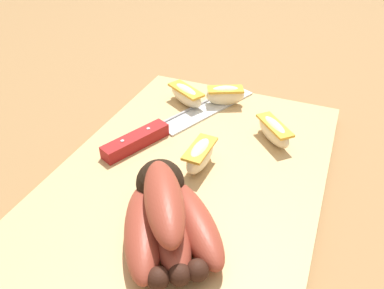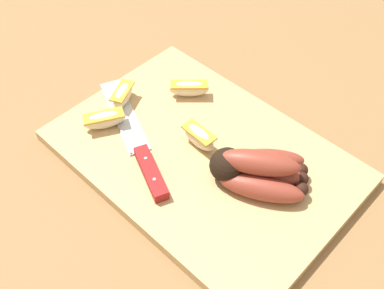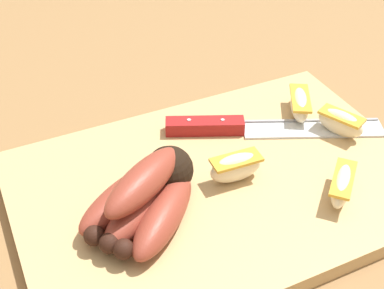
{
  "view_description": "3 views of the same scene",
  "coord_description": "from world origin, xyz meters",
  "px_view_note": "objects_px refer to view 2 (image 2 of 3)",
  "views": [
    {
      "loc": [
        0.34,
        0.13,
        0.33
      ],
      "look_at": [
        -0.02,
        -0.02,
        0.04
      ],
      "focal_mm": 35.28,
      "sensor_mm": 36.0,
      "label": 1
    },
    {
      "loc": [
        0.32,
        -0.36,
        0.58
      ],
      "look_at": [
        -0.01,
        -0.02,
        0.03
      ],
      "focal_mm": 43.11,
      "sensor_mm": 36.0,
      "label": 2
    },
    {
      "loc": [
        0.23,
        0.38,
        0.43
      ],
      "look_at": [
        0.03,
        -0.04,
        0.06
      ],
      "focal_mm": 49.69,
      "sensor_mm": 36.0,
      "label": 3
    }
  ],
  "objects_px": {
    "banana_bunch": "(257,170)",
    "apple_wedge_far": "(123,95)",
    "apple_wedge_extra": "(189,88)",
    "apple_wedge_near": "(104,120)",
    "chefs_knife": "(141,151)",
    "apple_wedge_middle": "(199,137)"
  },
  "relations": [
    {
      "from": "apple_wedge_extra",
      "to": "apple_wedge_far",
      "type": "bearing_deg",
      "value": -126.75
    },
    {
      "from": "banana_bunch",
      "to": "apple_wedge_far",
      "type": "bearing_deg",
      "value": -174.21
    },
    {
      "from": "chefs_knife",
      "to": "apple_wedge_near",
      "type": "relative_size",
      "value": 3.64
    },
    {
      "from": "apple_wedge_far",
      "to": "banana_bunch",
      "type": "bearing_deg",
      "value": 5.79
    },
    {
      "from": "apple_wedge_middle",
      "to": "apple_wedge_extra",
      "type": "distance_m",
      "value": 0.12
    },
    {
      "from": "apple_wedge_near",
      "to": "apple_wedge_far",
      "type": "relative_size",
      "value": 1.15
    },
    {
      "from": "apple_wedge_extra",
      "to": "chefs_knife",
      "type": "bearing_deg",
      "value": -75.44
    },
    {
      "from": "banana_bunch",
      "to": "apple_wedge_near",
      "type": "bearing_deg",
      "value": -161.07
    },
    {
      "from": "chefs_knife",
      "to": "apple_wedge_middle",
      "type": "distance_m",
      "value": 0.09
    },
    {
      "from": "banana_bunch",
      "to": "apple_wedge_extra",
      "type": "xyz_separation_m",
      "value": [
        -0.2,
        0.07,
        -0.01
      ]
    },
    {
      "from": "apple_wedge_near",
      "to": "banana_bunch",
      "type": "bearing_deg",
      "value": 18.93
    },
    {
      "from": "banana_bunch",
      "to": "apple_wedge_near",
      "type": "height_order",
      "value": "banana_bunch"
    },
    {
      "from": "banana_bunch",
      "to": "apple_wedge_near",
      "type": "relative_size",
      "value": 2.05
    },
    {
      "from": "banana_bunch",
      "to": "apple_wedge_far",
      "type": "height_order",
      "value": "banana_bunch"
    },
    {
      "from": "banana_bunch",
      "to": "apple_wedge_far",
      "type": "relative_size",
      "value": 2.35
    },
    {
      "from": "chefs_knife",
      "to": "banana_bunch",
      "type": "bearing_deg",
      "value": 27.43
    },
    {
      "from": "apple_wedge_far",
      "to": "chefs_knife",
      "type": "bearing_deg",
      "value": -27.84
    },
    {
      "from": "banana_bunch",
      "to": "chefs_knife",
      "type": "relative_size",
      "value": 0.56
    },
    {
      "from": "apple_wedge_near",
      "to": "apple_wedge_extra",
      "type": "relative_size",
      "value": 1.14
    },
    {
      "from": "apple_wedge_far",
      "to": "apple_wedge_extra",
      "type": "distance_m",
      "value": 0.12
    },
    {
      "from": "chefs_knife",
      "to": "apple_wedge_near",
      "type": "distance_m",
      "value": 0.09
    },
    {
      "from": "apple_wedge_near",
      "to": "apple_wedge_middle",
      "type": "relative_size",
      "value": 1.16
    }
  ]
}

